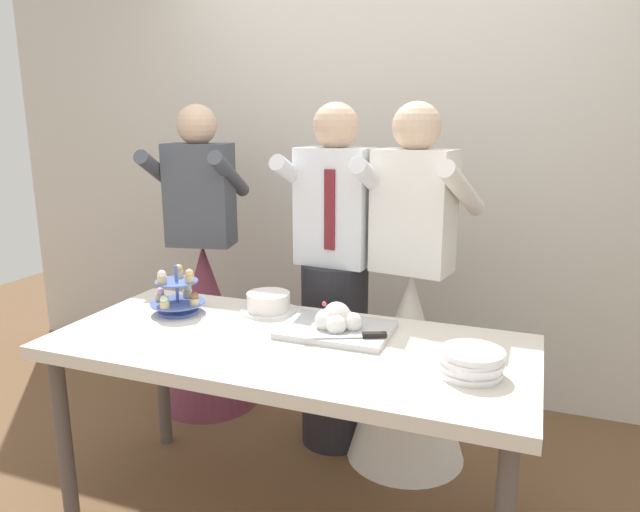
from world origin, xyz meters
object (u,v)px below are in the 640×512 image
object	(u,v)px
round_cake	(268,303)
person_guest	(205,304)
person_bride	(409,342)
dessert_table	(288,359)
main_cake_tray	(337,324)
cupcake_stand	(177,295)
person_groom	(335,298)
plate_stack	(471,362)

from	to	relation	value
round_cake	person_guest	bearing A→B (deg)	141.61
round_cake	person_bride	size ratio (longest dim) A/B	0.14
dessert_table	main_cake_tray	size ratio (longest dim) A/B	4.24
dessert_table	round_cake	xyz separation A→B (m)	(-0.22, 0.28, 0.11)
cupcake_stand	round_cake	world-z (taller)	cupcake_stand
round_cake	person_guest	size ratio (longest dim) A/B	0.14
cupcake_stand	main_cake_tray	size ratio (longest dim) A/B	0.54
person_groom	person_bride	distance (m)	0.40
main_cake_tray	plate_stack	distance (m)	0.57
dessert_table	cupcake_stand	size ratio (longest dim) A/B	7.83
dessert_table	person_guest	bearing A→B (deg)	137.35
cupcake_stand	person_guest	xyz separation A→B (m)	(-0.28, 0.65, -0.27)
cupcake_stand	plate_stack	xyz separation A→B (m)	(1.25, -0.19, -0.03)
person_groom	person_bride	bearing A→B (deg)	-1.80
cupcake_stand	person_bride	bearing A→B (deg)	29.14
person_bride	person_guest	world-z (taller)	same
plate_stack	person_bride	world-z (taller)	person_bride
dessert_table	round_cake	world-z (taller)	round_cake
person_groom	person_guest	size ratio (longest dim) A/B	1.00
person_guest	main_cake_tray	bearing A→B (deg)	-32.86
plate_stack	round_cake	bearing A→B (deg)	158.84
cupcake_stand	dessert_table	bearing A→B (deg)	-12.72
person_guest	plate_stack	bearing A→B (deg)	-29.06
dessert_table	person_bride	distance (m)	0.72
person_bride	round_cake	bearing A→B (deg)	-147.14
round_cake	dessert_table	bearing A→B (deg)	-52.46
person_bride	dessert_table	bearing A→B (deg)	-117.50
main_cake_tray	round_cake	distance (m)	0.38
plate_stack	round_cake	distance (m)	0.96
plate_stack	dessert_table	bearing A→B (deg)	174.52
round_cake	plate_stack	bearing A→B (deg)	-21.16
dessert_table	cupcake_stand	xyz separation A→B (m)	(-0.57, 0.13, 0.15)
dessert_table	cupcake_stand	distance (m)	0.61
person_groom	cupcake_stand	bearing A→B (deg)	-136.06
main_cake_tray	cupcake_stand	bearing A→B (deg)	-179.03
cupcake_stand	main_cake_tray	bearing A→B (deg)	0.97
plate_stack	person_guest	xyz separation A→B (m)	(-1.53, 0.85, -0.24)
main_cake_tray	person_bride	world-z (taller)	person_bride
person_groom	person_guest	xyz separation A→B (m)	(-0.81, 0.14, -0.16)
main_cake_tray	person_groom	distance (m)	0.54
main_cake_tray	person_bride	bearing A→B (deg)	69.32
dessert_table	main_cake_tray	world-z (taller)	main_cake_tray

